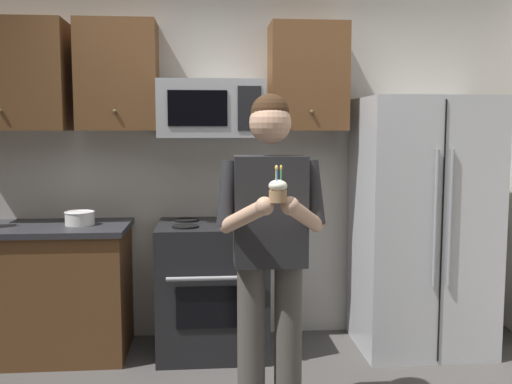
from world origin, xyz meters
The scene contains 9 objects.
wall_back centered at (0.00, 1.75, 1.30)m, with size 4.40×0.10×2.60m, color beige.
oven_range centered at (-0.15, 1.36, 0.46)m, with size 0.76×0.70×0.93m.
microwave centered at (-0.15, 1.48, 1.72)m, with size 0.74×0.41×0.40m.
refrigerator centered at (1.35, 1.32, 0.90)m, with size 0.90×0.75×1.80m.
cabinet_row_upper centered at (-0.72, 1.53, 1.95)m, with size 2.78×0.36×0.76m.
counter_left centered at (-1.45, 1.38, 0.46)m, with size 1.44×0.66×0.92m.
bowl_large_white centered at (-1.06, 1.38, 0.97)m, with size 0.21×0.21×0.09m.
person centered at (0.15, 0.32, 1.00)m, with size 0.60×0.48×1.76m.
cupcake centered at (0.15, 0.00, 1.29)m, with size 0.09×0.09×0.17m.
Camera 1 is at (-0.18, -2.67, 1.57)m, focal length 40.64 mm.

